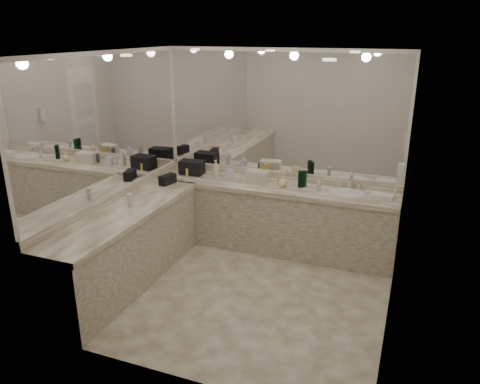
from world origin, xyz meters
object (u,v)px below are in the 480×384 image
at_px(sink, 347,194).
at_px(wall_phone, 400,175).
at_px(soap_bottle_a, 216,168).
at_px(soap_bottle_b, 230,172).
at_px(hand_towel, 382,196).
at_px(cream_cosmetic_case, 258,177).
at_px(black_toiletry_bag, 192,168).
at_px(soap_bottle_c, 283,181).

height_order(sink, wall_phone, wall_phone).
distance_m(soap_bottle_a, soap_bottle_b, 0.22).
bearing_deg(wall_phone, hand_towel, 110.90).
xyz_separation_m(soap_bottle_a, soap_bottle_b, (0.21, -0.04, -0.02)).
bearing_deg(hand_towel, cream_cosmetic_case, 179.16).
height_order(black_toiletry_bag, cream_cosmetic_case, black_toiletry_bag).
height_order(hand_towel, soap_bottle_a, soap_bottle_a).
relative_size(soap_bottle_a, soap_bottle_b, 1.25).
relative_size(cream_cosmetic_case, hand_towel, 1.10).
relative_size(wall_phone, black_toiletry_bag, 0.74).
bearing_deg(soap_bottle_c, soap_bottle_b, 175.75).
height_order(hand_towel, soap_bottle_c, soap_bottle_c).
bearing_deg(sink, hand_towel, -1.61).
relative_size(sink, wall_phone, 1.83).
distance_m(sink, wall_phone, 0.91).
bearing_deg(sink, soap_bottle_c, -177.11).
xyz_separation_m(wall_phone, soap_bottle_a, (-2.39, 0.55, -0.33)).
height_order(sink, soap_bottle_b, soap_bottle_b).
bearing_deg(soap_bottle_a, sink, -1.62).
bearing_deg(cream_cosmetic_case, soap_bottle_c, 0.90).
relative_size(black_toiletry_bag, soap_bottle_a, 1.35).
distance_m(wall_phone, soap_bottle_c, 1.54).
xyz_separation_m(cream_cosmetic_case, hand_towel, (1.59, -0.02, -0.06)).
height_order(black_toiletry_bag, soap_bottle_a, soap_bottle_a).
bearing_deg(wall_phone, black_toiletry_bag, 168.87).
relative_size(black_toiletry_bag, soap_bottle_c, 2.19).
bearing_deg(soap_bottle_c, soap_bottle_a, 174.63).
bearing_deg(soap_bottle_b, soap_bottle_c, -4.25).
xyz_separation_m(black_toiletry_bag, soap_bottle_c, (1.34, -0.08, -0.02)).
bearing_deg(soap_bottle_a, soap_bottle_b, -9.28).
bearing_deg(soap_bottle_b, wall_phone, -13.32).
bearing_deg(hand_towel, black_toiletry_bag, 178.79).
xyz_separation_m(sink, soap_bottle_b, (-1.57, 0.02, 0.10)).
bearing_deg(soap_bottle_a, cream_cosmetic_case, -3.62).
bearing_deg(sink, cream_cosmetic_case, 179.44).
relative_size(sink, soap_bottle_b, 2.30).
height_order(hand_towel, soap_bottle_b, soap_bottle_b).
bearing_deg(wall_phone, soap_bottle_c, 162.06).
relative_size(black_toiletry_bag, hand_towel, 1.25).
bearing_deg(sink, wall_phone, -39.57).
xyz_separation_m(hand_towel, soap_bottle_b, (-1.99, 0.03, 0.07)).
distance_m(hand_towel, soap_bottle_b, 1.99).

